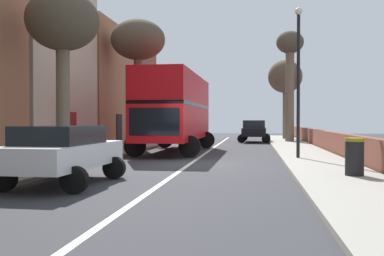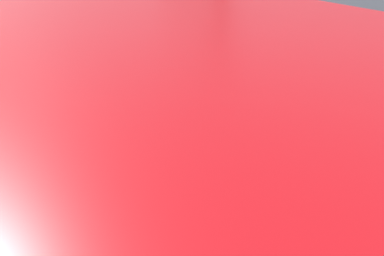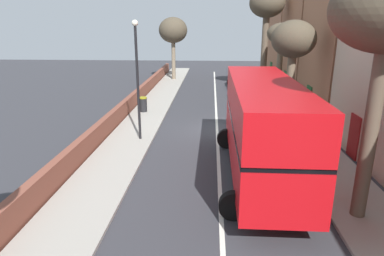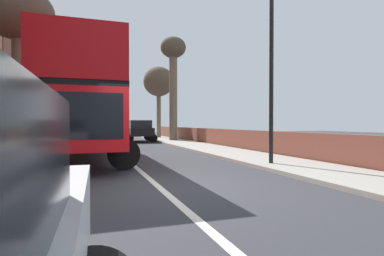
{
  "view_description": "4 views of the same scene",
  "coord_description": "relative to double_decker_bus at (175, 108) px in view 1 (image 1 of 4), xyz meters",
  "views": [
    {
      "loc": [
        2.44,
        -17.36,
        1.7
      ],
      "look_at": [
        -0.25,
        2.38,
        1.36
      ],
      "focal_mm": 42.46,
      "sensor_mm": 36.0,
      "label": 1
    },
    {
      "loc": [
        -2.14,
        1.89,
        4.34
      ],
      "look_at": [
        0.04,
        7.52,
        1.38
      ],
      "focal_mm": 33.55,
      "sensor_mm": 36.0,
      "label": 2
    },
    {
      "loc": [
        0.41,
        19.8,
        6.18
      ],
      "look_at": [
        1.18,
        6.21,
        2.02
      ],
      "focal_mm": 31.65,
      "sensor_mm": 36.0,
      "label": 3
    },
    {
      "loc": [
        -1.59,
        -6.75,
        1.45
      ],
      "look_at": [
        1.02,
        0.75,
        1.33
      ],
      "focal_mm": 29.02,
      "sensor_mm": 36.0,
      "label": 4
    }
  ],
  "objects": [
    {
      "name": "ground_plane",
      "position": [
        1.7,
        -6.46,
        -2.35
      ],
      "size": [
        84.0,
        84.0,
        0.0
      ],
      "primitive_type": "plane",
      "color": "#333338"
    },
    {
      "name": "double_decker_bus",
      "position": [
        0.0,
        0.0,
        0.0
      ],
      "size": [
        3.61,
        10.1,
        4.06
      ],
      "color": "red",
      "rests_on": "ground"
    },
    {
      "name": "street_tree_left_4",
      "position": [
        -2.83,
        3.09,
        4.08
      ],
      "size": [
        3.3,
        3.3,
        7.69
      ],
      "color": "brown",
      "rests_on": "sidewalk_left"
    },
    {
      "name": "parked_car_black_right_0",
      "position": [
        4.2,
        11.29,
        -1.4
      ],
      "size": [
        2.53,
        4.24,
        1.68
      ],
      "color": "black",
      "rests_on": "ground"
    },
    {
      "name": "road_centre_line",
      "position": [
        1.7,
        -6.46,
        -2.35
      ],
      "size": [
        0.16,
        54.0,
        0.01
      ],
      "primitive_type": "cube",
      "color": "silver",
      "rests_on": "ground"
    },
    {
      "name": "sidewalk_right",
      "position": [
        6.6,
        -6.46,
        -2.29
      ],
      "size": [
        2.6,
        60.0,
        0.12
      ],
      "primitive_type": "cube",
      "color": "#9E998E",
      "rests_on": "ground"
    },
    {
      "name": "boundary_wall_right",
      "position": [
        8.15,
        -6.46,
        -1.8
      ],
      "size": [
        0.36,
        54.0,
        1.1
      ],
      "primitive_type": "cube",
      "color": "brown",
      "rests_on": "ground"
    },
    {
      "name": "sidewalk_left",
      "position": [
        -3.2,
        -6.46,
        -2.29
      ],
      "size": [
        2.6,
        60.0,
        0.12
      ],
      "primitive_type": "cube",
      "color": "#9E998E",
      "rests_on": "ground"
    },
    {
      "name": "litter_bin_right",
      "position": [
        7.0,
        -10.38,
        -1.69
      ],
      "size": [
        0.55,
        0.55,
        1.07
      ],
      "color": "black",
      "rests_on": "sidewalk_right"
    },
    {
      "name": "parked_car_white_left_1",
      "position": [
        -0.8,
        -12.53,
        -1.45
      ],
      "size": [
        2.54,
        4.39,
        1.56
      ],
      "color": "silver",
      "rests_on": "ground"
    },
    {
      "name": "street_tree_left_0",
      "position": [
        -2.81,
        -7.95,
        2.82
      ],
      "size": [
        2.68,
        2.68,
        6.36
      ],
      "color": "brown",
      "rests_on": "sidewalk_left"
    },
    {
      "name": "lamppost_right",
      "position": [
        6.0,
        -4.3,
        1.45
      ],
      "size": [
        0.32,
        0.32,
        6.31
      ],
      "color": "black",
      "rests_on": "sidewalk_right"
    },
    {
      "name": "street_tree_right_3",
      "position": [
        6.8,
        10.64,
        4.0
      ],
      "size": [
        2.03,
        2.03,
        8.21
      ],
      "color": "brown",
      "rests_on": "sidewalk_right"
    },
    {
      "name": "street_tree_right_5",
      "position": [
        6.8,
        15.73,
        2.99
      ],
      "size": [
        2.91,
        2.91,
        6.72
      ],
      "color": "brown",
      "rests_on": "sidewalk_right"
    }
  ]
}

